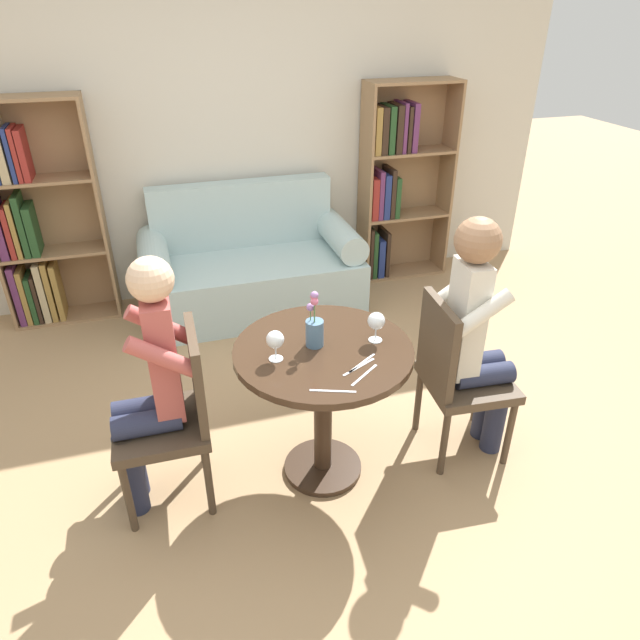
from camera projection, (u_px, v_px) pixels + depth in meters
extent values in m
plane|color=tan|center=(323.00, 469.00, 2.98)|extent=(16.00, 16.00, 0.00)
cube|color=beige|center=(231.00, 119.00, 4.22)|extent=(5.20, 0.05, 2.70)
cylinder|color=#382619|center=(323.00, 351.00, 2.61)|extent=(0.83, 0.83, 0.03)
cylinder|color=#382619|center=(323.00, 413.00, 2.79)|extent=(0.09, 0.09, 0.68)
cylinder|color=#382619|center=(323.00, 466.00, 2.97)|extent=(0.40, 0.40, 0.03)
cube|color=#A8C1C1|center=(253.00, 284.00, 4.40)|extent=(1.62, 0.80, 0.42)
cube|color=#A8C1C1|center=(241.00, 214.00, 4.43)|extent=(1.40, 0.16, 0.50)
cylinder|color=#A8C1C1|center=(153.00, 256.00, 4.06)|extent=(0.22, 0.72, 0.22)
cylinder|color=#A8C1C1|center=(340.00, 235.00, 4.41)|extent=(0.22, 0.72, 0.22)
cube|color=#93704C|center=(49.00, 211.00, 4.10)|extent=(0.75, 0.02, 1.60)
cube|color=#93704C|center=(101.00, 212.00, 4.09)|extent=(0.02, 0.28, 1.60)
cube|color=#93704C|center=(71.00, 314.00, 4.39)|extent=(0.70, 0.28, 0.02)
cube|color=#93704C|center=(56.00, 251.00, 4.13)|extent=(0.70, 0.28, 0.02)
cube|color=#93704C|center=(38.00, 180.00, 3.87)|extent=(0.70, 0.28, 0.02)
cube|color=#93704C|center=(17.00, 98.00, 3.61)|extent=(0.70, 0.28, 0.02)
cube|color=#602D5B|center=(19.00, 292.00, 4.19)|extent=(0.04, 0.23, 0.46)
cube|color=olive|center=(26.00, 294.00, 4.21)|extent=(0.04, 0.23, 0.42)
cube|color=#234723|center=(33.00, 297.00, 4.23)|extent=(0.04, 0.23, 0.36)
cube|color=#332319|center=(38.00, 296.00, 4.24)|extent=(0.03, 0.23, 0.37)
cube|color=tan|center=(43.00, 289.00, 4.23)|extent=(0.05, 0.23, 0.46)
cube|color=olive|center=(51.00, 288.00, 4.24)|extent=(0.04, 0.23, 0.46)
cube|color=olive|center=(58.00, 289.00, 4.26)|extent=(0.04, 0.23, 0.44)
cube|color=#602D5B|center=(0.00, 226.00, 3.93)|extent=(0.05, 0.23, 0.43)
cube|color=maroon|center=(10.00, 230.00, 3.96)|extent=(0.03, 0.23, 0.36)
cube|color=olive|center=(16.00, 227.00, 3.97)|extent=(0.03, 0.23, 0.39)
cube|color=#234723|center=(23.00, 224.00, 3.97)|extent=(0.04, 0.23, 0.43)
cube|color=#234723|center=(33.00, 229.00, 4.00)|extent=(0.05, 0.23, 0.35)
cube|color=tan|center=(2.00, 150.00, 3.71)|extent=(0.05, 0.23, 0.40)
cube|color=navy|center=(12.00, 153.00, 3.74)|extent=(0.03, 0.23, 0.35)
cube|color=maroon|center=(17.00, 153.00, 3.75)|extent=(0.03, 0.23, 0.35)
cube|color=maroon|center=(24.00, 154.00, 3.76)|extent=(0.04, 0.23, 0.34)
cube|color=#93704C|center=(400.00, 179.00, 4.80)|extent=(0.75, 0.02, 1.60)
cube|color=#93704C|center=(365.00, 187.00, 4.60)|extent=(0.02, 0.28, 1.60)
cube|color=#93704C|center=(446.00, 180.00, 4.78)|extent=(0.02, 0.28, 1.60)
cube|color=#93704C|center=(400.00, 271.00, 5.08)|extent=(0.70, 0.28, 0.02)
cube|color=#93704C|center=(404.00, 214.00, 4.82)|extent=(0.70, 0.28, 0.02)
cube|color=#93704C|center=(409.00, 151.00, 4.56)|extent=(0.70, 0.28, 0.02)
cube|color=#93704C|center=(414.00, 81.00, 4.30)|extent=(0.70, 0.28, 0.02)
cube|color=#332319|center=(367.00, 251.00, 4.88)|extent=(0.03, 0.23, 0.44)
cube|color=#234723|center=(371.00, 252.00, 4.90)|extent=(0.04, 0.23, 0.41)
cube|color=navy|center=(377.00, 255.00, 4.93)|extent=(0.05, 0.23, 0.33)
cube|color=#332319|center=(383.00, 251.00, 4.93)|extent=(0.03, 0.23, 0.40)
cube|color=maroon|center=(371.00, 197.00, 4.65)|extent=(0.05, 0.23, 0.34)
cube|color=#602D5B|center=(377.00, 193.00, 4.65)|extent=(0.04, 0.23, 0.39)
cube|color=navy|center=(383.00, 195.00, 4.67)|extent=(0.05, 0.23, 0.36)
cube|color=#332319|center=(389.00, 192.00, 4.67)|extent=(0.04, 0.23, 0.40)
cube|color=#234723|center=(393.00, 195.00, 4.70)|extent=(0.04, 0.23, 0.33)
cube|color=olive|center=(374.00, 130.00, 4.38)|extent=(0.05, 0.23, 0.35)
cube|color=#332319|center=(380.00, 130.00, 4.40)|extent=(0.05, 0.23, 0.35)
cube|color=#234723|center=(387.00, 129.00, 4.41)|extent=(0.05, 0.23, 0.36)
cube|color=#332319|center=(395.00, 128.00, 4.43)|extent=(0.05, 0.23, 0.36)
cube|color=#602D5B|center=(400.00, 127.00, 4.43)|extent=(0.03, 0.23, 0.37)
cube|color=#332319|center=(405.00, 128.00, 4.45)|extent=(0.03, 0.23, 0.35)
cube|color=#602D5B|center=(410.00, 126.00, 4.46)|extent=(0.04, 0.23, 0.37)
cylinder|color=#473828|center=(129.00, 445.00, 2.84)|extent=(0.04, 0.04, 0.40)
cylinder|color=#473828|center=(128.00, 498.00, 2.54)|extent=(0.04, 0.04, 0.40)
cylinder|color=#473828|center=(201.00, 432.00, 2.92)|extent=(0.04, 0.04, 0.40)
cylinder|color=#473828|center=(209.00, 482.00, 2.63)|extent=(0.04, 0.04, 0.40)
cube|color=#473828|center=(161.00, 427.00, 2.62)|extent=(0.43, 0.43, 0.05)
cube|color=#473828|center=(197.00, 375.00, 2.54)|extent=(0.05, 0.38, 0.45)
cylinder|color=#473828|center=(509.00, 433.00, 2.92)|extent=(0.04, 0.04, 0.40)
cylinder|color=#473828|center=(478.00, 392.00, 3.22)|extent=(0.04, 0.04, 0.40)
cylinder|color=#473828|center=(444.00, 443.00, 2.85)|extent=(0.04, 0.04, 0.40)
cylinder|color=#473828|center=(418.00, 400.00, 3.15)|extent=(0.04, 0.04, 0.40)
cube|color=#473828|center=(467.00, 382.00, 2.92)|extent=(0.45, 0.45, 0.05)
cube|color=#473828|center=(438.00, 345.00, 2.77)|extent=(0.07, 0.38, 0.45)
cylinder|color=#282D47|center=(132.00, 457.00, 2.73)|extent=(0.11, 0.11, 0.45)
cylinder|color=#282D47|center=(132.00, 474.00, 2.64)|extent=(0.11, 0.11, 0.45)
cylinder|color=#282D47|center=(147.00, 408.00, 2.62)|extent=(0.30, 0.11, 0.11)
cylinder|color=#282D47|center=(147.00, 423.00, 2.53)|extent=(0.30, 0.11, 0.11)
cube|color=#B2514C|center=(163.00, 359.00, 2.46)|extent=(0.12, 0.20, 0.57)
cylinder|color=#B2514C|center=(159.00, 325.00, 2.52)|extent=(0.29, 0.07, 0.23)
cylinder|color=#B2514C|center=(162.00, 357.00, 2.30)|extent=(0.29, 0.07, 0.23)
sphere|color=beige|center=(150.00, 279.00, 2.27)|extent=(0.19, 0.19, 0.19)
cylinder|color=#282D47|center=(496.00, 415.00, 3.00)|extent=(0.11, 0.11, 0.45)
cylinder|color=#282D47|center=(486.00, 403.00, 3.10)|extent=(0.11, 0.11, 0.45)
cylinder|color=#282D47|center=(484.00, 375.00, 2.85)|extent=(0.31, 0.13, 0.11)
cylinder|color=#282D47|center=(474.00, 363.00, 2.94)|extent=(0.31, 0.13, 0.11)
cube|color=silver|center=(466.00, 319.00, 2.72)|extent=(0.14, 0.21, 0.60)
cylinder|color=silver|center=(482.00, 314.00, 2.56)|extent=(0.29, 0.09, 0.23)
cylinder|color=silver|center=(457.00, 288.00, 2.78)|extent=(0.29, 0.09, 0.23)
sphere|color=#936B4C|center=(478.00, 240.00, 2.52)|extent=(0.21, 0.21, 0.21)
cylinder|color=white|center=(276.00, 359.00, 2.52)|extent=(0.06, 0.06, 0.00)
cylinder|color=white|center=(276.00, 352.00, 2.51)|extent=(0.01, 0.01, 0.07)
sphere|color=white|center=(275.00, 339.00, 2.47)|extent=(0.08, 0.08, 0.08)
sphere|color=maroon|center=(275.00, 341.00, 2.48)|extent=(0.06, 0.06, 0.06)
cylinder|color=white|center=(375.00, 340.00, 2.66)|extent=(0.06, 0.06, 0.00)
cylinder|color=white|center=(376.00, 333.00, 2.64)|extent=(0.01, 0.01, 0.07)
sphere|color=white|center=(376.00, 321.00, 2.61)|extent=(0.08, 0.08, 0.08)
sphere|color=#E58E75|center=(376.00, 323.00, 2.61)|extent=(0.06, 0.06, 0.06)
cylinder|color=slate|center=(315.00, 333.00, 2.59)|extent=(0.08, 0.08, 0.13)
cylinder|color=#4C7A42|center=(310.00, 314.00, 2.55)|extent=(0.01, 0.01, 0.07)
sphere|color=#9E70B2|center=(310.00, 307.00, 2.54)|extent=(0.04, 0.04, 0.04)
cylinder|color=#4C7A42|center=(315.00, 309.00, 2.53)|extent=(0.01, 0.01, 0.13)
sphere|color=#9E70B2|center=(314.00, 295.00, 2.49)|extent=(0.04, 0.04, 0.04)
cylinder|color=#4C7A42|center=(314.00, 309.00, 2.53)|extent=(0.01, 0.01, 0.13)
sphere|color=#D16684|center=(314.00, 296.00, 2.50)|extent=(0.04, 0.04, 0.04)
cylinder|color=#4C7A42|center=(314.00, 312.00, 2.53)|extent=(0.01, 0.00, 0.11)
sphere|color=#D16684|center=(314.00, 301.00, 2.50)|extent=(0.04, 0.04, 0.04)
cube|color=silver|center=(359.00, 367.00, 2.47)|extent=(0.18, 0.09, 0.00)
cube|color=silver|center=(364.00, 375.00, 2.42)|extent=(0.16, 0.12, 0.00)
cube|color=silver|center=(333.00, 391.00, 2.32)|extent=(0.18, 0.08, 0.00)
cube|color=silver|center=(362.00, 363.00, 2.49)|extent=(0.16, 0.11, 0.00)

